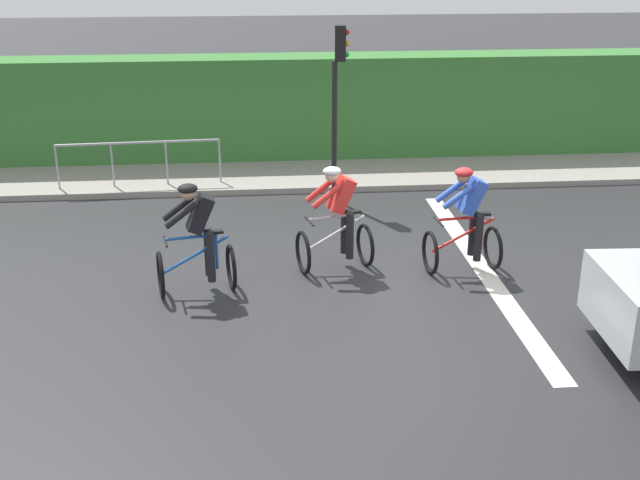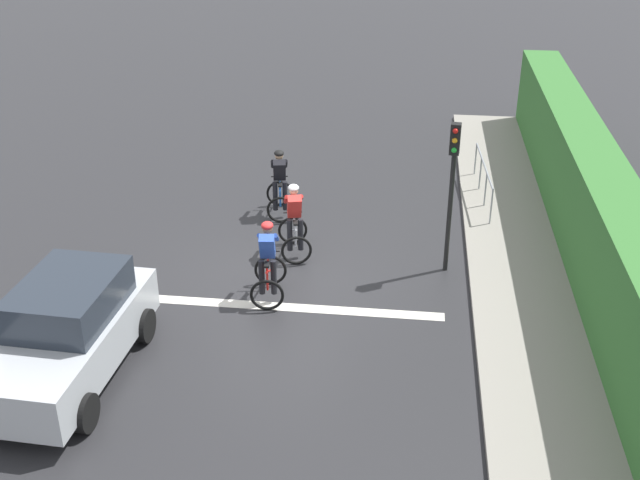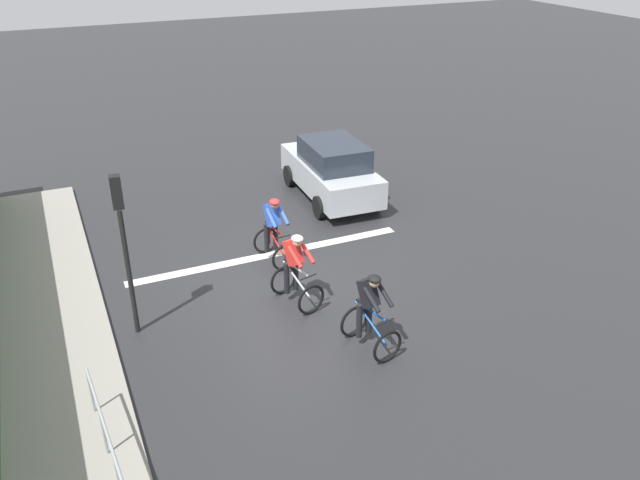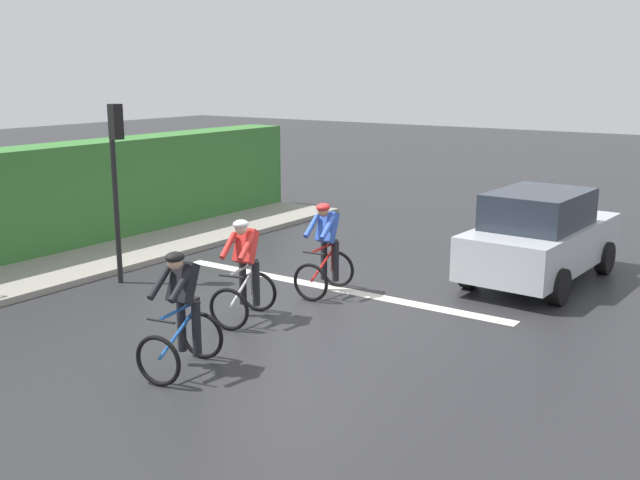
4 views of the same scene
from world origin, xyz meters
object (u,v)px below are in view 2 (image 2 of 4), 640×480
(pedestrian_railing_kerbside, at_px, (484,173))
(traffic_light_near_crossing, at_px, (452,175))
(cyclist_second, at_px, (294,222))
(car_silver, at_px, (68,332))
(cyclist_lead, at_px, (280,185))
(cyclist_mid, at_px, (268,263))

(pedestrian_railing_kerbside, bearing_deg, traffic_light_near_crossing, -104.48)
(traffic_light_near_crossing, bearing_deg, cyclist_second, 173.74)
(car_silver, xyz_separation_m, traffic_light_near_crossing, (6.48, 4.54, 1.35))
(cyclist_lead, xyz_separation_m, pedestrian_railing_kerbside, (5.02, 1.43, -0.02))
(cyclist_mid, distance_m, car_silver, 4.14)
(cyclist_mid, height_order, traffic_light_near_crossing, traffic_light_near_crossing)
(cyclist_second, distance_m, car_silver, 5.83)
(cyclist_lead, bearing_deg, cyclist_mid, -83.79)
(cyclist_mid, relative_size, car_silver, 0.40)
(cyclist_second, distance_m, traffic_light_near_crossing, 3.65)
(car_silver, bearing_deg, cyclist_second, 57.42)
(cyclist_lead, xyz_separation_m, cyclist_mid, (0.44, -4.04, 0.00))
(car_silver, relative_size, pedestrian_railing_kerbside, 1.29)
(cyclist_lead, height_order, cyclist_mid, same)
(traffic_light_near_crossing, bearing_deg, pedestrian_railing_kerbside, 75.52)
(car_silver, height_order, traffic_light_near_crossing, traffic_light_near_crossing)
(traffic_light_near_crossing, bearing_deg, car_silver, -144.95)
(car_silver, bearing_deg, cyclist_lead, 70.63)
(cyclist_lead, xyz_separation_m, car_silver, (-2.46, -6.99, 0.08))
(cyclist_lead, distance_m, car_silver, 7.41)
(cyclist_lead, bearing_deg, cyclist_second, -72.01)
(cyclist_second, relative_size, car_silver, 0.40)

